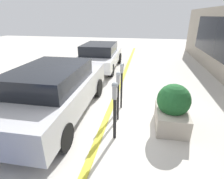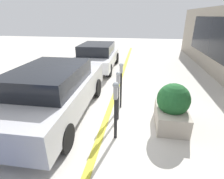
{
  "view_description": "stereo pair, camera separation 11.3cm",
  "coord_description": "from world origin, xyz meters",
  "px_view_note": "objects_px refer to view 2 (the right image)",
  "views": [
    {
      "loc": [
        -4.33,
        -0.9,
        2.83
      ],
      "look_at": [
        0.0,
        -0.09,
        0.96
      ],
      "focal_mm": 28.0,
      "sensor_mm": 36.0,
      "label": 1
    },
    {
      "loc": [
        -4.35,
        -0.79,
        2.83
      ],
      "look_at": [
        0.0,
        -0.09,
        0.96
      ],
      "focal_mm": 28.0,
      "sensor_mm": 36.0,
      "label": 2
    }
  ],
  "objects_px": {
    "parked_car_rear": "(98,56)",
    "parking_meter_nearest": "(116,103)",
    "parking_meter_middle": "(121,79)",
    "parked_car_middle": "(54,90)",
    "parking_meter_second": "(118,90)",
    "planter_box": "(172,108)"
  },
  "relations": [
    {
      "from": "parked_car_middle",
      "to": "parked_car_rear",
      "type": "height_order",
      "value": "parked_car_middle"
    },
    {
      "from": "parking_meter_nearest",
      "to": "parking_meter_second",
      "type": "xyz_separation_m",
      "value": [
        0.84,
        0.05,
        -0.03
      ]
    },
    {
      "from": "parking_meter_second",
      "to": "planter_box",
      "type": "distance_m",
      "value": 1.53
    },
    {
      "from": "parked_car_middle",
      "to": "parking_meter_second",
      "type": "bearing_deg",
      "value": -89.7
    },
    {
      "from": "parking_meter_second",
      "to": "parked_car_middle",
      "type": "xyz_separation_m",
      "value": [
        -0.03,
        1.88,
        -0.13
      ]
    },
    {
      "from": "parking_meter_second",
      "to": "parking_meter_middle",
      "type": "height_order",
      "value": "parking_meter_middle"
    },
    {
      "from": "parking_meter_nearest",
      "to": "parked_car_middle",
      "type": "height_order",
      "value": "parked_car_middle"
    },
    {
      "from": "parking_meter_second",
      "to": "parking_meter_middle",
      "type": "xyz_separation_m",
      "value": [
        0.73,
        -0.0,
        0.07
      ]
    },
    {
      "from": "parking_meter_middle",
      "to": "planter_box",
      "type": "xyz_separation_m",
      "value": [
        -0.8,
        -1.48,
        -0.45
      ]
    },
    {
      "from": "parked_car_rear",
      "to": "parked_car_middle",
      "type": "bearing_deg",
      "value": 177.83
    },
    {
      "from": "parking_meter_middle",
      "to": "parked_car_middle",
      "type": "relative_size",
      "value": 0.32
    },
    {
      "from": "parked_car_rear",
      "to": "parking_meter_nearest",
      "type": "bearing_deg",
      "value": -164.11
    },
    {
      "from": "parking_meter_nearest",
      "to": "parked_car_middle",
      "type": "bearing_deg",
      "value": 67.25
    },
    {
      "from": "parking_meter_middle",
      "to": "parking_meter_second",
      "type": "bearing_deg",
      "value": 179.95
    },
    {
      "from": "planter_box",
      "to": "parked_car_rear",
      "type": "relative_size",
      "value": 0.28
    },
    {
      "from": "parking_meter_middle",
      "to": "parked_car_middle",
      "type": "height_order",
      "value": "parked_car_middle"
    },
    {
      "from": "parking_meter_second",
      "to": "parking_meter_nearest",
      "type": "bearing_deg",
      "value": -176.38
    },
    {
      "from": "parking_meter_nearest",
      "to": "planter_box",
      "type": "height_order",
      "value": "parking_meter_nearest"
    },
    {
      "from": "parking_meter_nearest",
      "to": "parked_car_middle",
      "type": "relative_size",
      "value": 0.31
    },
    {
      "from": "parking_meter_second",
      "to": "planter_box",
      "type": "height_order",
      "value": "parking_meter_second"
    },
    {
      "from": "parking_meter_second",
      "to": "parking_meter_middle",
      "type": "relative_size",
      "value": 0.97
    },
    {
      "from": "parking_meter_middle",
      "to": "parked_car_rear",
      "type": "xyz_separation_m",
      "value": [
        4.41,
        1.81,
        -0.26
      ]
    }
  ]
}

